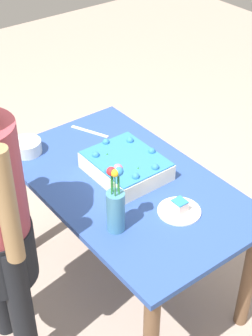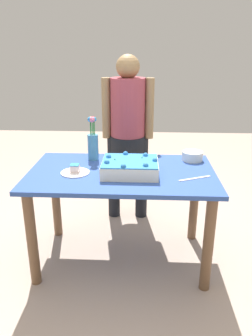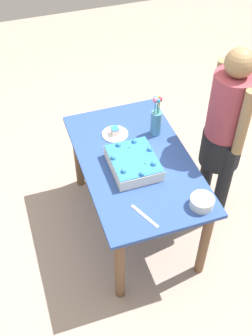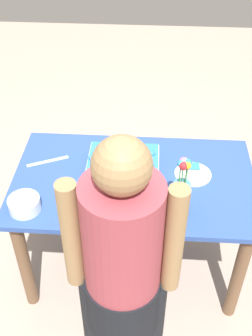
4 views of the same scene
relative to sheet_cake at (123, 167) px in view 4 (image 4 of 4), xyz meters
name	(u,v)px [view 4 (image 4 of 4)]	position (x,y,z in m)	size (l,w,h in m)	color
ground_plane	(132,262)	(-0.06, 0.04, -0.77)	(8.00, 8.00, 0.00)	tan
dining_table	(134,196)	(-0.06, 0.04, -0.17)	(1.31, 0.78, 0.72)	#2E4E9A
sheet_cake	(123,167)	(0.00, 0.00, 0.00)	(0.38, 0.32, 0.12)	white
serving_plate_with_slice	(193,172)	(-0.38, -0.01, -0.03)	(0.20, 0.20, 0.06)	white
cake_knife	(48,161)	(0.43, -0.07, -0.05)	(0.24, 0.02, 0.00)	silver
flower_vase	(181,193)	(-0.30, 0.28, 0.09)	(0.08, 0.08, 0.34)	teal
fruit_bowl	(24,204)	(0.47, 0.30, -0.01)	(0.16, 0.16, 0.07)	silver
person_standing	(123,270)	(-0.05, 0.73, 0.08)	(0.45, 0.31, 1.49)	black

